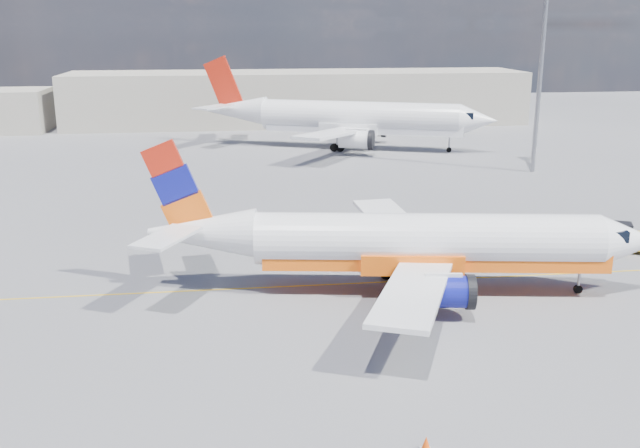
{
  "coord_description": "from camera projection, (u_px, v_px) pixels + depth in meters",
  "views": [
    {
      "loc": [
        -5.99,
        -36.69,
        15.04
      ],
      "look_at": [
        -0.71,
        4.04,
        3.5
      ],
      "focal_mm": 40.0,
      "sensor_mm": 36.0,
      "label": 1
    }
  ],
  "objects": [
    {
      "name": "ground",
      "position": [
        342.0,
        303.0,
        39.84
      ],
      "size": [
        240.0,
        240.0,
        0.0
      ],
      "primitive_type": "plane",
      "color": "#59595D",
      "rests_on": "ground"
    },
    {
      "name": "taxi_line",
      "position": [
        334.0,
        284.0,
        42.7
      ],
      "size": [
        70.0,
        0.15,
        0.01
      ],
      "primitive_type": "cube",
      "color": "gold",
      "rests_on": "ground"
    },
    {
      "name": "terminal_main",
      "position": [
        298.0,
        98.0,
        110.98
      ],
      "size": [
        70.0,
        14.0,
        8.0
      ],
      "primitive_type": "cube",
      "color": "#B0A997",
      "rests_on": "ground"
    },
    {
      "name": "main_jet",
      "position": [
        410.0,
        243.0,
        40.73
      ],
      "size": [
        29.72,
        23.16,
        8.98
      ],
      "rotation": [
        0.0,
        0.0,
        -0.15
      ],
      "color": "white",
      "rests_on": "ground"
    },
    {
      "name": "second_jet",
      "position": [
        350.0,
        118.0,
        88.47
      ],
      "size": [
        36.81,
        27.84,
        11.24
      ],
      "rotation": [
        0.0,
        0.0,
        -0.37
      ],
      "color": "white",
      "rests_on": "ground"
    },
    {
      "name": "gse_tug",
      "position": [
        627.0,
        238.0,
        48.67
      ],
      "size": [
        3.16,
        2.66,
        1.98
      ],
      "rotation": [
        0.0,
        0.0,
        -0.42
      ],
      "color": "black",
      "rests_on": "ground"
    },
    {
      "name": "traffic_cone",
      "position": [
        426.0,
        443.0,
        26.03
      ],
      "size": [
        0.39,
        0.39,
        0.55
      ],
      "color": "white",
      "rests_on": "ground"
    },
    {
      "name": "floodlight_mast",
      "position": [
        543.0,
        46.0,
        71.82
      ],
      "size": [
        1.58,
        1.58,
        21.6
      ],
      "color": "gray",
      "rests_on": "ground"
    }
  ]
}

